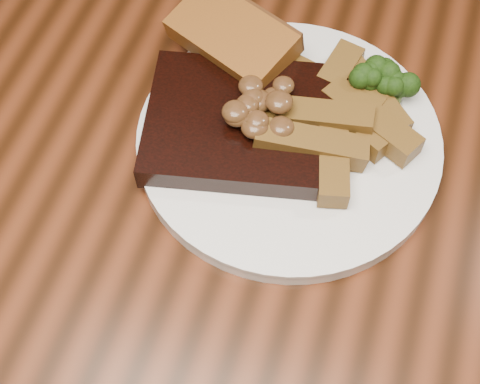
% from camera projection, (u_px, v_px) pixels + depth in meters
% --- Properties ---
extents(dining_table, '(1.60, 0.90, 0.75)m').
position_uv_depth(dining_table, '(228.00, 241.00, 0.65)').
color(dining_table, '#532310').
rests_on(dining_table, ground).
extents(plate, '(0.29, 0.29, 0.01)m').
position_uv_depth(plate, '(288.00, 142.00, 0.59)').
color(plate, white).
rests_on(plate, dining_table).
extents(steak, '(0.19, 0.16, 0.03)m').
position_uv_depth(steak, '(246.00, 125.00, 0.58)').
color(steak, black).
rests_on(steak, plate).
extents(steak_bone, '(0.13, 0.04, 0.02)m').
position_uv_depth(steak_bone, '(225.00, 183.00, 0.55)').
color(steak_bone, beige).
rests_on(steak_bone, plate).
extents(mushroom_pile, '(0.07, 0.07, 0.03)m').
position_uv_depth(mushroom_pile, '(255.00, 99.00, 0.56)').
color(mushroom_pile, '#56311B').
rests_on(mushroom_pile, steak).
extents(garlic_bread, '(0.13, 0.10, 0.02)m').
position_uv_depth(garlic_bread, '(232.00, 52.00, 0.62)').
color(garlic_bread, brown).
rests_on(garlic_bread, plate).
extents(potato_wedges, '(0.12, 0.12, 0.02)m').
position_uv_depth(potato_wedges, '(356.00, 129.00, 0.57)').
color(potato_wedges, brown).
rests_on(potato_wedges, plate).
extents(broccoli_cluster, '(0.06, 0.06, 0.04)m').
position_uv_depth(broccoli_cluster, '(379.00, 72.00, 0.60)').
color(broccoli_cluster, '#1E3D0E').
rests_on(broccoli_cluster, plate).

